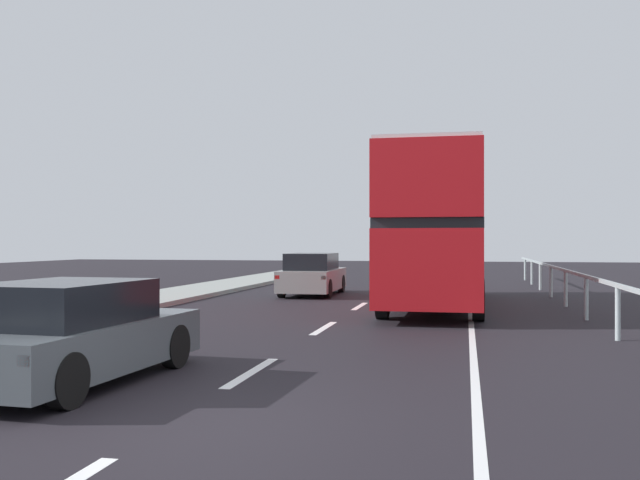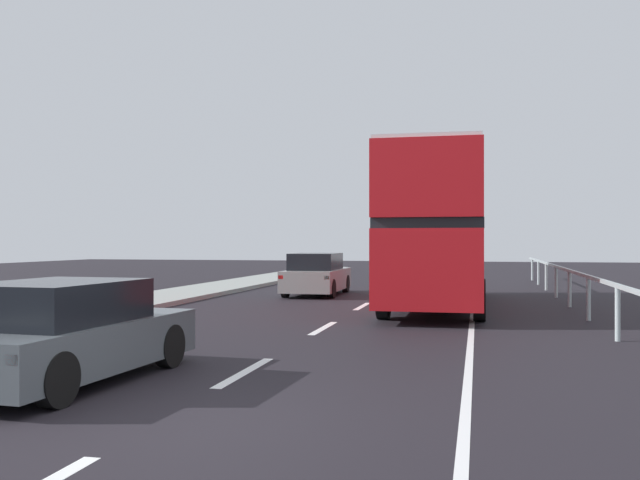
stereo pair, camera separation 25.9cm
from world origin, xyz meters
TOP-DOWN VIEW (x-y plane):
  - ground_plane at (0.00, 0.00)m, footprint 73.85×120.00m
  - lane_paint_markings at (1.95, 8.61)m, footprint 3.27×46.00m
  - bridge_side_railing at (5.82, 9.00)m, footprint 0.10×42.00m
  - double_decker_bus_red at (2.16, 13.69)m, footprint 2.55×10.55m
  - hatchback_car_near at (-2.14, 1.55)m, footprint 2.07×4.13m
  - sedan_car_ahead at (-2.25, 17.07)m, footprint 1.82×4.21m

SIDE VIEW (x-z plane):
  - ground_plane at x=0.00m, z-range -0.10..0.00m
  - lane_paint_markings at x=1.95m, z-range 0.00..0.01m
  - hatchback_car_near at x=-2.14m, z-range -0.02..1.33m
  - sedan_car_ahead at x=-2.25m, z-range -0.03..1.43m
  - bridge_side_railing at x=5.82m, z-range 0.34..1.42m
  - double_decker_bus_red at x=2.16m, z-range 0.15..4.40m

